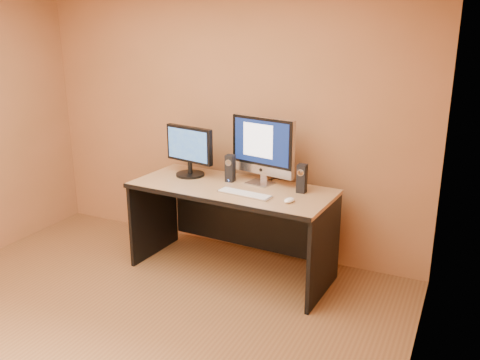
% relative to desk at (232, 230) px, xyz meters
% --- Properties ---
extents(floor, '(4.00, 4.00, 0.00)m').
position_rel_desk_xyz_m(floor, '(-0.34, -1.44, -0.41)').
color(floor, brown).
rests_on(floor, ground).
extents(walls, '(4.00, 4.00, 2.60)m').
position_rel_desk_xyz_m(walls, '(-0.34, -1.44, 0.89)').
color(walls, '#A26741').
rests_on(walls, ground).
extents(desk, '(1.81, 0.87, 0.82)m').
position_rel_desk_xyz_m(desk, '(0.00, 0.00, 0.00)').
color(desk, tan).
rests_on(desk, ground).
extents(imac, '(0.67, 0.36, 0.61)m').
position_rel_desk_xyz_m(imac, '(0.19, 0.19, 0.71)').
color(imac, '#B2B1B6').
rests_on(imac, desk).
extents(second_monitor, '(0.58, 0.37, 0.47)m').
position_rel_desk_xyz_m(second_monitor, '(-0.50, 0.14, 0.64)').
color(second_monitor, black).
rests_on(second_monitor, desk).
extents(speaker_left, '(0.08, 0.08, 0.24)m').
position_rel_desk_xyz_m(speaker_left, '(-0.08, 0.14, 0.53)').
color(speaker_left, black).
rests_on(speaker_left, desk).
extents(speaker_right, '(0.08, 0.08, 0.24)m').
position_rel_desk_xyz_m(speaker_right, '(0.60, 0.12, 0.53)').
color(speaker_right, black).
rests_on(speaker_right, desk).
extents(keyboard, '(0.49, 0.18, 0.02)m').
position_rel_desk_xyz_m(keyboard, '(0.20, -0.15, 0.42)').
color(keyboard, '#BABBBF').
rests_on(keyboard, desk).
extents(mouse, '(0.09, 0.13, 0.04)m').
position_rel_desk_xyz_m(mouse, '(0.60, -0.17, 0.43)').
color(mouse, white).
rests_on(mouse, desk).
extents(cable_a, '(0.05, 0.24, 0.01)m').
position_rel_desk_xyz_m(cable_a, '(0.25, 0.32, 0.41)').
color(cable_a, black).
rests_on(cable_a, desk).
extents(cable_b, '(0.11, 0.17, 0.01)m').
position_rel_desk_xyz_m(cable_b, '(0.22, 0.32, 0.41)').
color(cable_b, black).
rests_on(cable_b, desk).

